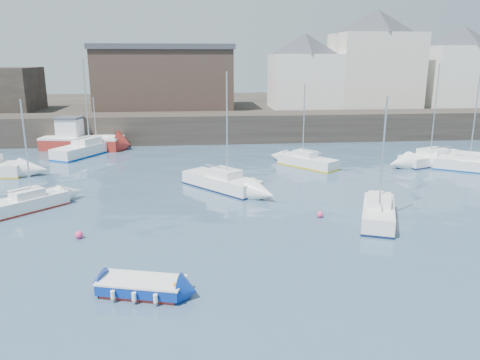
{
  "coord_description": "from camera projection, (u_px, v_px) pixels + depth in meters",
  "views": [
    {
      "loc": [
        -2.91,
        -15.99,
        8.87
      ],
      "look_at": [
        0.0,
        12.0,
        1.5
      ],
      "focal_mm": 35.0,
      "sensor_mm": 36.0,
      "label": 1
    }
  ],
  "objects": [
    {
      "name": "bldg_east_a",
      "position": [
        375.0,
        58.0,
        58.11
      ],
      "size": [
        13.36,
        13.36,
        11.8
      ],
      "color": "beige",
      "rests_on": "land_strip"
    },
    {
      "name": "buoy_mid",
      "position": [
        320.0,
        217.0,
        26.82
      ],
      "size": [
        0.37,
        0.37,
        0.37
      ],
      "primitive_type": "sphere",
      "color": "#F53773",
      "rests_on": "ground"
    },
    {
      "name": "sailboat_b",
      "position": [
        222.0,
        182.0,
        32.53
      ],
      "size": [
        5.51,
        6.07,
        8.02
      ],
      "color": "white",
      "rests_on": "ground"
    },
    {
      "name": "bldg_east_b",
      "position": [
        460.0,
        66.0,
        58.96
      ],
      "size": [
        11.88,
        11.88,
        9.95
      ],
      "color": "white",
      "rests_on": "land_strip"
    },
    {
      "name": "sailboat_g",
      "position": [
        435.0,
        158.0,
        40.31
      ],
      "size": [
        7.03,
        4.31,
        8.48
      ],
      "color": "white",
      "rests_on": "ground"
    },
    {
      "name": "fishing_boat",
      "position": [
        80.0,
        139.0,
        46.61
      ],
      "size": [
        8.21,
        4.27,
        5.18
      ],
      "color": "maroon",
      "rests_on": "ground"
    },
    {
      "name": "sailboat_d",
      "position": [
        477.0,
        165.0,
        37.69
      ],
      "size": [
        6.77,
        5.43,
        8.53
      ],
      "color": "white",
      "rests_on": "ground"
    },
    {
      "name": "land_strip",
      "position": [
        211.0,
        110.0,
        68.57
      ],
      "size": [
        90.0,
        32.0,
        2.8
      ],
      "primitive_type": "cube",
      "color": "#28231E",
      "rests_on": "ground"
    },
    {
      "name": "sailboat_c",
      "position": [
        378.0,
        212.0,
        26.04
      ],
      "size": [
        3.53,
        5.47,
        6.89
      ],
      "color": "white",
      "rests_on": "ground"
    },
    {
      "name": "bldg_east_d",
      "position": [
        304.0,
        71.0,
        57.09
      ],
      "size": [
        11.14,
        11.14,
        8.95
      ],
      "color": "white",
      "rests_on": "land_strip"
    },
    {
      "name": "sailboat_f",
      "position": [
        307.0,
        161.0,
        39.15
      ],
      "size": [
        4.64,
        5.15,
        6.85
      ],
      "color": "white",
      "rests_on": "ground"
    },
    {
      "name": "quay_wall",
      "position": [
        218.0,
        127.0,
        51.22
      ],
      "size": [
        90.0,
        5.0,
        3.0
      ],
      "primitive_type": "cube",
      "color": "#28231E",
      "rests_on": "ground"
    },
    {
      "name": "sailboat_a",
      "position": [
        25.0,
        203.0,
        27.87
      ],
      "size": [
        4.75,
        4.71,
        6.59
      ],
      "color": "white",
      "rests_on": "ground"
    },
    {
      "name": "blue_dinghy",
      "position": [
        142.0,
        286.0,
        18.0
      ],
      "size": [
        3.56,
        2.24,
        0.63
      ],
      "color": "maroon",
      "rests_on": "ground"
    },
    {
      "name": "water",
      "position": [
        272.0,
        296.0,
        17.92
      ],
      "size": [
        220.0,
        220.0,
        0.0
      ],
      "primitive_type": "plane",
      "color": "#2D4760",
      "rests_on": "ground"
    },
    {
      "name": "buoy_far",
      "position": [
        240.0,
        189.0,
        32.72
      ],
      "size": [
        0.37,
        0.37,
        0.37
      ],
      "primitive_type": "sphere",
      "color": "#F53773",
      "rests_on": "ground"
    },
    {
      "name": "sailboat_h",
      "position": [
        85.0,
        149.0,
        43.95
      ],
      "size": [
        5.3,
        7.06,
        8.84
      ],
      "color": "white",
      "rests_on": "ground"
    },
    {
      "name": "buoy_near",
      "position": [
        79.0,
        238.0,
        23.7
      ],
      "size": [
        0.41,
        0.41,
        0.41
      ],
      "primitive_type": "sphere",
      "color": "#F53773",
      "rests_on": "ground"
    },
    {
      "name": "warehouse",
      "position": [
        165.0,
        77.0,
        57.02
      ],
      "size": [
        16.4,
        10.4,
        7.6
      ],
      "color": "#3D2D26",
      "rests_on": "land_strip"
    }
  ]
}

